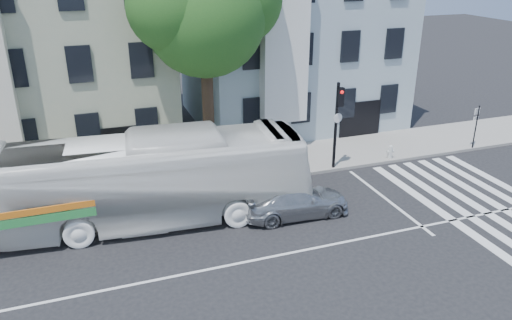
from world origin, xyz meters
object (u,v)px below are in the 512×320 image
fire_hydrant (390,152)px  sedan (295,201)px  bus (144,180)px  traffic_signal (338,115)px

fire_hydrant → sedan: bearing=-152.2°
bus → sedan: (5.86, -1.52, -1.17)m
sedan → fire_hydrant: size_ratio=6.20×
traffic_signal → sedan: bearing=-140.5°
bus → traffic_signal: 9.81m
sedan → fire_hydrant: 7.93m
sedan → traffic_signal: bearing=-44.1°
bus → fire_hydrant: size_ratio=17.92×
bus → traffic_signal: (9.54, 2.01, 1.07)m
sedan → fire_hydrant: sedan is taller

